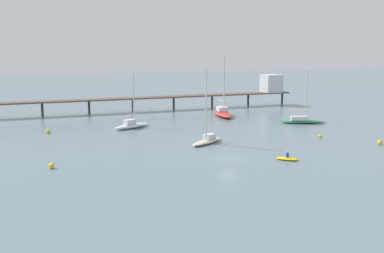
% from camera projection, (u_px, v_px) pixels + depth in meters
% --- Properties ---
extents(ground_plane, '(400.00, 400.00, 0.00)m').
position_uv_depth(ground_plane, '(228.00, 158.00, 60.58)').
color(ground_plane, slate).
extents(pier, '(69.93, 8.81, 7.60)m').
position_uv_depth(pier, '(218.00, 90.00, 110.13)').
color(pier, brown).
rests_on(pier, ground_plane).
extents(sailboat_white, '(7.64, 5.43, 9.92)m').
position_uv_depth(sailboat_white, '(132.00, 124.00, 82.84)').
color(sailboat_white, white).
rests_on(sailboat_white, ground_plane).
extents(sailboat_green, '(8.89, 4.57, 10.41)m').
position_uv_depth(sailboat_green, '(302.00, 120.00, 88.00)').
color(sailboat_green, '#287F4C').
rests_on(sailboat_green, ground_plane).
extents(sailboat_red, '(3.69, 10.10, 12.82)m').
position_uv_depth(sailboat_red, '(223.00, 113.00, 96.84)').
color(sailboat_red, red).
rests_on(sailboat_red, ground_plane).
extents(sailboat_cream, '(6.84, 5.80, 11.29)m').
position_uv_depth(sailboat_cream, '(208.00, 139.00, 69.84)').
color(sailboat_cream, beige).
rests_on(sailboat_cream, ground_plane).
extents(dinghy_yellow, '(3.05, 2.83, 1.14)m').
position_uv_depth(dinghy_yellow, '(287.00, 158.00, 59.69)').
color(dinghy_yellow, yellow).
rests_on(dinghy_yellow, ground_plane).
extents(mooring_buoy_outer, '(0.72, 0.72, 0.72)m').
position_uv_depth(mooring_buoy_outer, '(380.00, 142.00, 68.97)').
color(mooring_buoy_outer, yellow).
rests_on(mooring_buoy_outer, ground_plane).
extents(mooring_buoy_mid, '(0.69, 0.69, 0.69)m').
position_uv_depth(mooring_buoy_mid, '(52.00, 166.00, 55.51)').
color(mooring_buoy_mid, yellow).
rests_on(mooring_buoy_mid, ground_plane).
extents(mooring_buoy_inner, '(0.57, 0.57, 0.57)m').
position_uv_depth(mooring_buoy_inner, '(320.00, 136.00, 74.03)').
color(mooring_buoy_inner, yellow).
rests_on(mooring_buoy_inner, ground_plane).
extents(mooring_buoy_far, '(0.71, 0.71, 0.71)m').
position_uv_depth(mooring_buoy_far, '(48.00, 131.00, 78.16)').
color(mooring_buoy_far, yellow).
rests_on(mooring_buoy_far, ground_plane).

